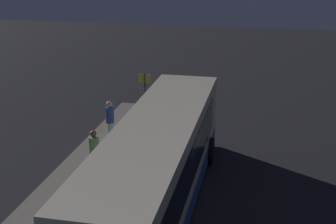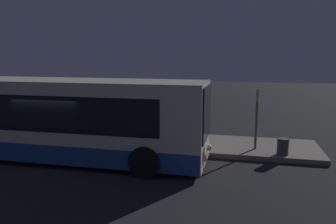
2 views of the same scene
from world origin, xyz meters
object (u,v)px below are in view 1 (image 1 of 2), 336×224
at_px(bus_lead, 158,168).
at_px(sign_post, 145,92).
at_px(trash_bin, 162,110).
at_px(passenger_waiting, 94,150).
at_px(suitcase, 118,138).
at_px(passenger_with_bags, 122,142).
at_px(passenger_boarding, 110,119).

distance_m(bus_lead, sign_post, 8.10).
bearing_deg(trash_bin, passenger_waiting, 171.46).
relative_size(bus_lead, trash_bin, 18.36).
height_order(passenger_waiting, sign_post, sign_post).
xyz_separation_m(passenger_waiting, suitcase, (2.83, 0.01, -0.65)).
height_order(passenger_with_bags, sign_post, sign_post).
xyz_separation_m(bus_lead, passenger_waiting, (1.84, 2.89, -0.42)).
distance_m(passenger_with_bags, trash_bin, 5.98).
bearing_deg(trash_bin, bus_lead, -168.05).
height_order(bus_lead, passenger_waiting, bus_lead).
height_order(bus_lead, sign_post, bus_lead).
bearing_deg(passenger_boarding, sign_post, 56.67).
bearing_deg(passenger_boarding, passenger_with_bags, -75.30).
relative_size(passenger_with_bags, trash_bin, 2.72).
relative_size(passenger_waiting, suitcase, 2.13).
relative_size(suitcase, sign_post, 0.33).
relative_size(bus_lead, passenger_with_bags, 6.74).
bearing_deg(trash_bin, suitcase, 165.57).
relative_size(passenger_waiting, passenger_with_bags, 0.98).
distance_m(passenger_waiting, passenger_with_bags, 1.25).
height_order(passenger_waiting, trash_bin, passenger_waiting).
relative_size(passenger_with_bags, sign_post, 0.72).
distance_m(passenger_boarding, passenger_waiting, 3.29).
xyz_separation_m(passenger_waiting, passenger_with_bags, (0.96, -0.80, 0.01)).
distance_m(bus_lead, passenger_boarding, 6.11).
relative_size(passenger_waiting, trash_bin, 2.66).
bearing_deg(sign_post, trash_bin, -30.43).
height_order(passenger_boarding, sign_post, sign_post).
xyz_separation_m(passenger_with_bags, suitcase, (1.87, 0.81, -0.66)).
bearing_deg(passenger_boarding, trash_bin, 53.30).
bearing_deg(passenger_with_bags, bus_lead, -124.70).
distance_m(suitcase, sign_post, 3.33).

